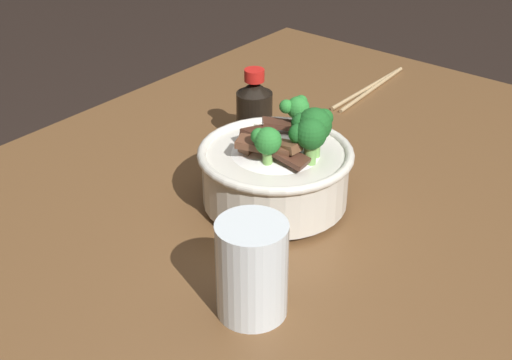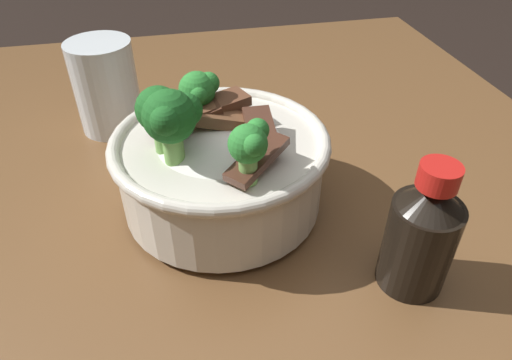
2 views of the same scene
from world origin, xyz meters
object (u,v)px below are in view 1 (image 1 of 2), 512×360
(rice_bowl, at_px, (277,168))
(soy_sauce_bottle, at_px, (254,111))
(chopsticks_pair, at_px, (371,88))
(drinking_glass, at_px, (252,274))

(rice_bowl, bearing_deg, soy_sauce_bottle, 48.23)
(rice_bowl, relative_size, chopsticks_pair, 0.86)
(chopsticks_pair, relative_size, soy_sauce_bottle, 1.98)
(rice_bowl, height_order, drinking_glass, rice_bowl)
(rice_bowl, xyz_separation_m, soy_sauce_bottle, (0.13, 0.14, -0.00))
(chopsticks_pair, distance_m, soy_sauce_bottle, 0.30)
(drinking_glass, relative_size, chopsticks_pair, 0.47)
(soy_sauce_bottle, bearing_deg, rice_bowl, -131.77)
(chopsticks_pair, bearing_deg, soy_sauce_bottle, 173.16)
(drinking_glass, height_order, chopsticks_pair, drinking_glass)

